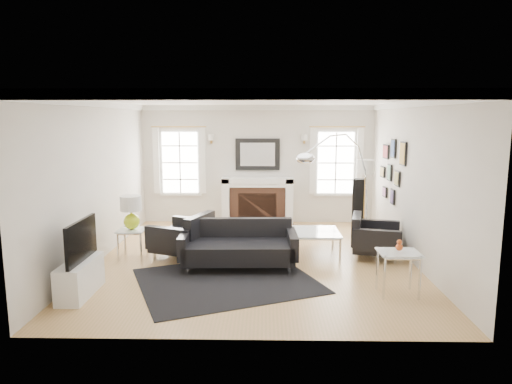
{
  "coord_description": "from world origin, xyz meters",
  "views": [
    {
      "loc": [
        0.17,
        -7.85,
        2.49
      ],
      "look_at": [
        0.01,
        0.3,
        1.17
      ],
      "focal_mm": 32.0,
      "sensor_mm": 36.0,
      "label": 1
    }
  ],
  "objects_px": {
    "coffee_table": "(313,233)",
    "armchair_right": "(373,238)",
    "gourd_lamp": "(131,210)",
    "armchair_left": "(185,237)",
    "arc_floor_lamp": "(338,187)",
    "fireplace": "(257,201)",
    "sofa": "(239,246)"
  },
  "relations": [
    {
      "from": "armchair_right",
      "to": "arc_floor_lamp",
      "type": "bearing_deg",
      "value": 154.62
    },
    {
      "from": "armchair_left",
      "to": "coffee_table",
      "type": "distance_m",
      "value": 2.37
    },
    {
      "from": "arc_floor_lamp",
      "to": "coffee_table",
      "type": "bearing_deg",
      "value": -170.23
    },
    {
      "from": "gourd_lamp",
      "to": "coffee_table",
      "type": "bearing_deg",
      "value": 6.5
    },
    {
      "from": "fireplace",
      "to": "sofa",
      "type": "relative_size",
      "value": 0.86
    },
    {
      "from": "armchair_right",
      "to": "coffee_table",
      "type": "height_order",
      "value": "armchair_right"
    },
    {
      "from": "coffee_table",
      "to": "gourd_lamp",
      "type": "bearing_deg",
      "value": -173.5
    },
    {
      "from": "arc_floor_lamp",
      "to": "armchair_left",
      "type": "bearing_deg",
      "value": -172.32
    },
    {
      "from": "fireplace",
      "to": "coffee_table",
      "type": "height_order",
      "value": "fireplace"
    },
    {
      "from": "gourd_lamp",
      "to": "arc_floor_lamp",
      "type": "distance_m",
      "value": 3.77
    },
    {
      "from": "sofa",
      "to": "coffee_table",
      "type": "relative_size",
      "value": 2.08
    },
    {
      "from": "armchair_left",
      "to": "coffee_table",
      "type": "xyz_separation_m",
      "value": [
        2.35,
        0.3,
        0.01
      ]
    },
    {
      "from": "armchair_right",
      "to": "coffee_table",
      "type": "bearing_deg",
      "value": 168.76
    },
    {
      "from": "gourd_lamp",
      "to": "armchair_left",
      "type": "bearing_deg",
      "value": 4.52
    },
    {
      "from": "sofa",
      "to": "armchair_left",
      "type": "distance_m",
      "value": 1.12
    },
    {
      "from": "fireplace",
      "to": "armchair_left",
      "type": "height_order",
      "value": "fireplace"
    },
    {
      "from": "coffee_table",
      "to": "armchair_left",
      "type": "bearing_deg",
      "value": -172.72
    },
    {
      "from": "armchair_left",
      "to": "gourd_lamp",
      "type": "relative_size",
      "value": 2.06
    },
    {
      "from": "armchair_left",
      "to": "arc_floor_lamp",
      "type": "height_order",
      "value": "arc_floor_lamp"
    },
    {
      "from": "fireplace",
      "to": "sofa",
      "type": "distance_m",
      "value": 3.18
    },
    {
      "from": "sofa",
      "to": "armchair_right",
      "type": "xyz_separation_m",
      "value": [
        2.4,
        0.58,
        0.01
      ]
    },
    {
      "from": "armchair_left",
      "to": "armchair_right",
      "type": "bearing_deg",
      "value": 1.51
    },
    {
      "from": "fireplace",
      "to": "sofa",
      "type": "height_order",
      "value": "fireplace"
    },
    {
      "from": "fireplace",
      "to": "gourd_lamp",
      "type": "bearing_deg",
      "value": -128.65
    },
    {
      "from": "armchair_right",
      "to": "gourd_lamp",
      "type": "height_order",
      "value": "gourd_lamp"
    },
    {
      "from": "coffee_table",
      "to": "armchair_right",
      "type": "bearing_deg",
      "value": -11.24
    },
    {
      "from": "coffee_table",
      "to": "arc_floor_lamp",
      "type": "height_order",
      "value": "arc_floor_lamp"
    },
    {
      "from": "armchair_left",
      "to": "gourd_lamp",
      "type": "distance_m",
      "value": 1.06
    },
    {
      "from": "fireplace",
      "to": "coffee_table",
      "type": "relative_size",
      "value": 1.8
    },
    {
      "from": "fireplace",
      "to": "gourd_lamp",
      "type": "distance_m",
      "value": 3.54
    },
    {
      "from": "armchair_right",
      "to": "fireplace",
      "type": "bearing_deg",
      "value": 129.56
    },
    {
      "from": "fireplace",
      "to": "armchair_right",
      "type": "height_order",
      "value": "fireplace"
    }
  ]
}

